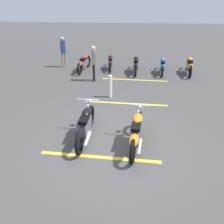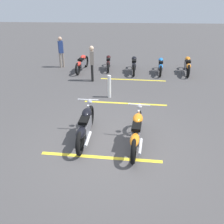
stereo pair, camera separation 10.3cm
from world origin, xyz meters
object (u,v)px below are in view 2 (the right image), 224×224
object	(u,v)px
motorcycle_row_right	(108,62)
motorcycle_row_far_right	(82,63)
bystander_near_row	(92,62)
bystander_secondary	(61,51)
motorcycle_row_left	(161,66)
motorcycle_row_far_left	(187,65)
bollard_post	(109,87)
motorcycle_row_center	(134,64)
motorcycle_dark_foreground	(85,125)
motorcycle_bright_foreground	(137,132)

from	to	relation	value
motorcycle_row_right	motorcycle_row_far_right	size ratio (longest dim) A/B	0.90
bystander_near_row	bystander_secondary	bearing A→B (deg)	-55.40
motorcycle_row_right	bystander_near_row	size ratio (longest dim) A/B	1.15
motorcycle_row_left	motorcycle_row_far_left	bearing A→B (deg)	-82.45
motorcycle_row_far_left	bystander_secondary	distance (m)	6.93
motorcycle_row_left	bystander_near_row	xyz separation A→B (m)	(-1.45, 3.41, 0.52)
motorcycle_row_right	motorcycle_row_far_left	bearing A→B (deg)	-99.95
motorcycle_row_right	bystander_near_row	xyz separation A→B (m)	(-1.97, 0.62, 0.54)
motorcycle_row_right	bystander_near_row	world-z (taller)	bystander_near_row
motorcycle_row_far_left	bystander_near_row	distance (m)	5.07
motorcycle_row_left	motorcycle_row_far_right	size ratio (longest dim) A/B	0.93
bystander_near_row	bollard_post	bearing A→B (deg)	108.02
motorcycle_row_center	bystander_near_row	bearing A→B (deg)	127.17
motorcycle_row_far_right	motorcycle_row_left	bearing A→B (deg)	-83.93
motorcycle_dark_foreground	bystander_secondary	bearing A→B (deg)	21.24
motorcycle_row_far_left	bystander_near_row	xyz separation A→B (m)	(-1.50, 4.81, 0.49)
motorcycle_row_right	bystander_secondary	bearing A→B (deg)	80.71
motorcycle_row_left	motorcycle_row_far_right	xyz separation A→B (m)	(0.10, 4.21, 0.03)
motorcycle_dark_foreground	bystander_near_row	bearing A→B (deg)	7.82
motorcycle_row_right	bystander_secondary	distance (m)	2.75
motorcycle_bright_foreground	motorcycle_row_far_left	world-z (taller)	motorcycle_bright_foreground
motorcycle_dark_foreground	motorcycle_row_far_left	size ratio (longest dim) A/B	1.02
motorcycle_row_center	motorcycle_row_far_right	bearing A→B (deg)	89.44
motorcycle_row_left	motorcycle_row_right	xyz separation A→B (m)	(0.52, 2.79, -0.02)
motorcycle_bright_foreground	motorcycle_row_far_left	distance (m)	7.48
bystander_secondary	bollard_post	distance (m)	5.22
motorcycle_row_center	motorcycle_row_far_left	bearing A→B (deg)	-89.24
motorcycle_row_center	motorcycle_row_right	bearing A→B (deg)	71.90
motorcycle_row_far_left	motorcycle_row_far_right	world-z (taller)	motorcycle_row_far_left
motorcycle_bright_foreground	bollard_post	distance (m)	3.59
motorcycle_dark_foreground	bystander_secondary	xyz separation A→B (m)	(7.41, 2.59, 0.49)
motorcycle_bright_foreground	motorcycle_row_far_left	xyz separation A→B (m)	(6.93, -2.83, -0.01)
motorcycle_row_far_right	bystander_near_row	size ratio (longest dim) A/B	1.28
motorcycle_dark_foreground	motorcycle_row_center	size ratio (longest dim) A/B	1.06
motorcycle_dark_foreground	bystander_secondary	size ratio (longest dim) A/B	1.32
motorcycle_row_center	motorcycle_row_left	bearing A→B (deg)	-91.08
motorcycle_row_far_right	bystander_near_row	bearing A→B (deg)	-145.47
motorcycle_row_far_left	bystander_near_row	world-z (taller)	bystander_near_row
motorcycle_row_right	bystander_near_row	bearing A→B (deg)	158.96
motorcycle_bright_foreground	motorcycle_row_far_right	bearing A→B (deg)	28.18
motorcycle_row_far_left	motorcycle_row_right	bearing A→B (deg)	90.88
motorcycle_row_far_left	bystander_near_row	bearing A→B (deg)	114.56
motorcycle_row_far_right	bollard_post	bearing A→B (deg)	-146.03
motorcycle_row_far_left	bystander_secondary	bearing A→B (deg)	91.14
motorcycle_row_right	bollard_post	bearing A→B (deg)	-178.50
motorcycle_dark_foreground	motorcycle_row_center	xyz separation A→B (m)	(6.67, -1.49, -0.03)
motorcycle_row_far_left	motorcycle_row_left	size ratio (longest dim) A/B	1.09
motorcycle_bright_foreground	motorcycle_row_right	distance (m)	7.52
motorcycle_row_center	motorcycle_row_right	xyz separation A→B (m)	(0.47, 1.40, -0.04)
motorcycle_bright_foreground	bystander_near_row	size ratio (longest dim) A/B	1.33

